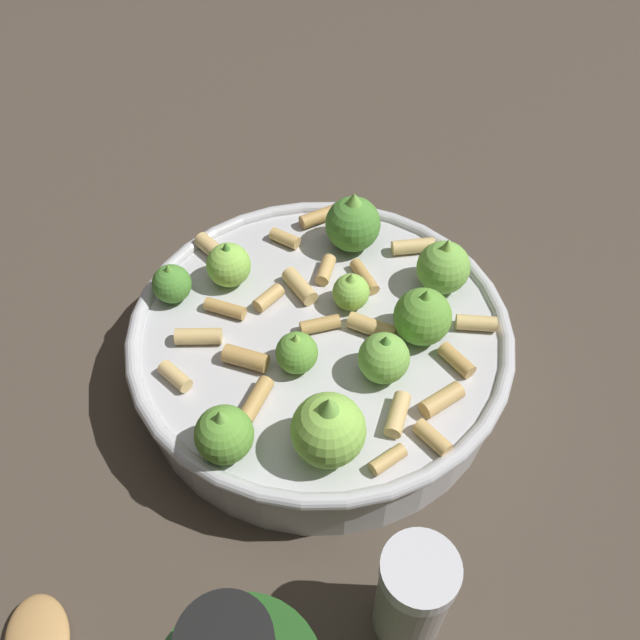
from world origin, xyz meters
name	(u,v)px	position (x,y,z in m)	size (l,w,h in m)	color
ground_plane	(320,370)	(0.00, 0.00, 0.00)	(2.40, 2.40, 0.00)	#42382D
cooking_pan	(322,343)	(0.00, 0.00, 0.03)	(0.27, 0.27, 0.10)	#B7B7BC
pepper_shaker	(413,596)	(-0.18, -0.06, 0.04)	(0.04, 0.04, 0.08)	gray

